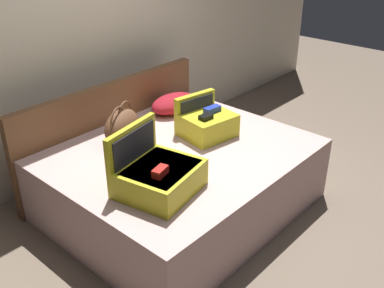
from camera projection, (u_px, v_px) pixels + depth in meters
ground_plane at (217, 226)px, 3.66m from camera, size 12.00×12.00×0.00m
back_wall at (78, 34)px, 4.03m from camera, size 8.00×0.10×2.60m
bed at (181, 180)px, 3.77m from camera, size 2.00×1.66×0.56m
headboard at (113, 130)px, 4.20m from camera, size 2.04×0.08×0.92m
hard_case_large at (158, 175)px, 3.06m from camera, size 0.60×0.57×0.44m
hard_case_medium at (207, 122)px, 3.83m from camera, size 0.47×0.44×0.33m
duffel_bag at (122, 126)px, 3.70m from camera, size 0.47×0.38×0.34m
pillow_near_headboard at (174, 103)px, 4.30m from camera, size 0.51×0.33×0.17m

